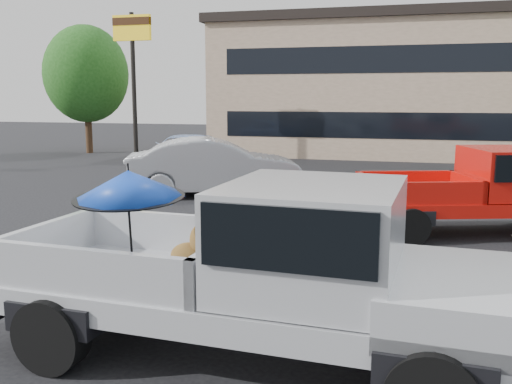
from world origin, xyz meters
TOP-DOWN VIEW (x-y plane):
  - ground at (0.00, 0.00)m, footprint 90.00×90.00m
  - stripe_left at (-3.00, 2.00)m, footprint 0.12×5.00m
  - motel_building at (2.00, 20.99)m, footprint 20.40×8.40m
  - motel_sign at (-10.00, 14.00)m, footprint 1.60×0.22m
  - tree_left at (-14.00, 17.00)m, footprint 3.96×3.96m
  - silver_pickup at (-0.18, -2.03)m, footprint 5.79×2.37m
  - red_pickup at (2.69, 4.61)m, footprint 5.46×3.29m
  - silver_sedan at (-4.24, 7.35)m, footprint 5.05×3.26m
  - blue_suv at (-6.40, 10.63)m, footprint 2.83×5.25m

SIDE VIEW (x-z plane):
  - ground at x=0.00m, z-range 0.00..0.00m
  - stripe_left at x=-3.00m, z-range 0.00..0.01m
  - blue_suv at x=-6.40m, z-range 0.00..1.40m
  - silver_sedan at x=-4.24m, z-range 0.00..1.57m
  - red_pickup at x=2.69m, z-range 0.08..1.78m
  - silver_pickup at x=-0.18m, z-range 0.02..2.08m
  - motel_building at x=2.00m, z-range 0.06..6.36m
  - tree_left at x=-14.00m, z-range 0.72..6.74m
  - motel_sign at x=-10.00m, z-range 1.65..7.65m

